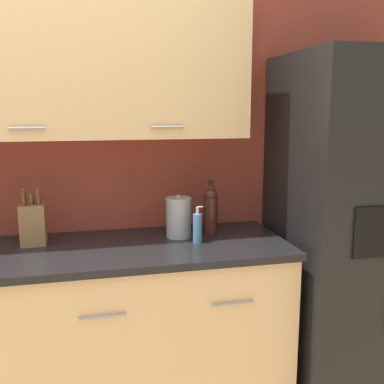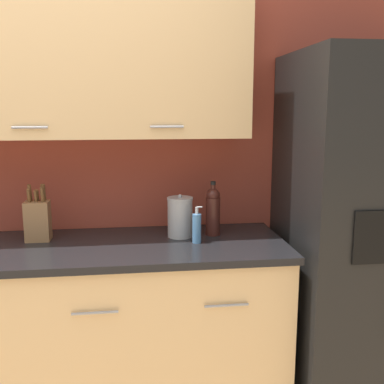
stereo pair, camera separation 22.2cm
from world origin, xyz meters
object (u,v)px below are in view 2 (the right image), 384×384
soap_dispenser (197,228)px  steel_canister (180,217)px  refrigerator (368,234)px  knife_block (38,219)px  wine_bottle (213,210)px

soap_dispenser → steel_canister: 0.14m
refrigerator → steel_canister: (-0.97, 0.13, 0.09)m
steel_canister → knife_block: bearing=178.1°
wine_bottle → soap_dispenser: bearing=-128.3°
soap_dispenser → steel_canister: bearing=120.4°
knife_block → soap_dispenser: bearing=-10.3°
knife_block → soap_dispenser: knife_block is taller
knife_block → steel_canister: bearing=-1.9°
soap_dispenser → refrigerator: bearing=-0.4°
steel_canister → refrigerator: bearing=-7.4°
knife_block → refrigerator: bearing=-5.1°
wine_bottle → steel_canister: wine_bottle is taller
knife_block → wine_bottle: size_ratio=1.00×
refrigerator → soap_dispenser: refrigerator is taller
knife_block → steel_canister: size_ratio=1.29×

